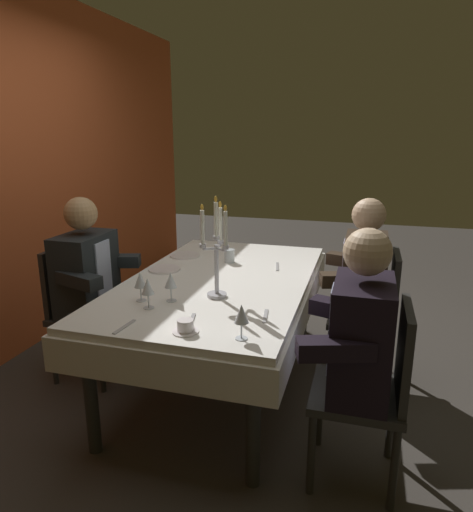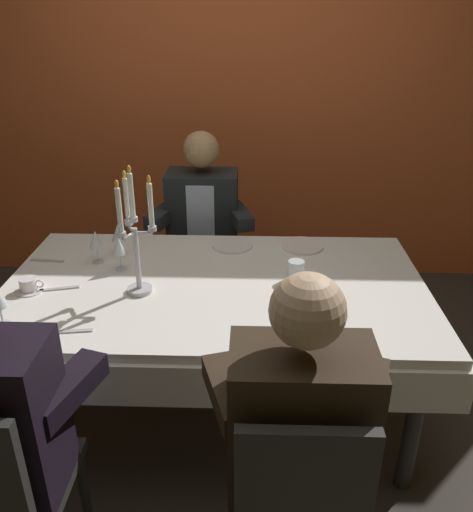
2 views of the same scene
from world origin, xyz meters
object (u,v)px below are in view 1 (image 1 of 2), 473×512
coffee_cup_0 (185,327)px  seated_diner_0 (362,337)px  dining_table (220,296)px  wine_glass_3 (148,287)px  candelabra (216,253)px  wine_glass_2 (140,281)px  seated_diner_2 (365,276)px  wine_glass_0 (171,281)px  water_tumbler_0 (229,256)px  dinner_plate_0 (185,255)px  dinner_plate_1 (164,269)px  wine_glass_1 (241,315)px  seated_diner_1 (85,273)px

coffee_cup_0 → seated_diner_0: seated_diner_0 is taller
dining_table → wine_glass_3: wine_glass_3 is taller
candelabra → wine_glass_2: 0.44m
seated_diner_0 → dining_table: bearing=54.5°
candelabra → seated_diner_2: size_ratio=0.46×
wine_glass_0 → wine_glass_2: bearing=104.8°
water_tumbler_0 → coffee_cup_0: size_ratio=0.71×
dining_table → wine_glass_2: 0.62m
wine_glass_0 → wine_glass_3: same height
wine_glass_2 → dinner_plate_0: bearing=7.6°
coffee_cup_0 → dining_table: bearing=6.9°
wine_glass_3 → dinner_plate_1: bearing=17.9°
dinner_plate_1 → wine_glass_1: 1.17m
candelabra → wine_glass_0: (-0.13, 0.22, -0.14)m
wine_glass_0 → candelabra: bearing=-58.5°
coffee_cup_0 → wine_glass_2: bearing=51.3°
candelabra → wine_glass_3: (-0.26, 0.29, -0.14)m
dinner_plate_0 → dinner_plate_1: (-0.37, -0.00, 0.00)m
dinner_plate_1 → wine_glass_0: bearing=-151.6°
wine_glass_2 → coffee_cup_0: bearing=-128.7°
wine_glass_3 → coffee_cup_0: 0.38m
dinner_plate_1 → coffee_cup_0: 1.01m
coffee_cup_0 → seated_diner_1: seated_diner_1 is taller
wine_glass_2 → seated_diner_1: (0.36, 0.60, -0.12)m
candelabra → water_tumbler_0: bearing=11.1°
seated_diner_0 → seated_diner_1: same height
wine_glass_2 → wine_glass_3: same height
dinner_plate_1 → wine_glass_1: wine_glass_1 is taller
dining_table → wine_glass_0: (-0.46, 0.13, 0.24)m
wine_glass_1 → wine_glass_2: bearing=64.7°
wine_glass_0 → water_tumbler_0: wine_glass_0 is taller
candelabra → dinner_plate_0: bearing=33.7°
wine_glass_0 → wine_glass_2: (-0.04, 0.16, 0.00)m
candelabra → seated_diner_2: 1.05m
candelabra → wine_glass_2: bearing=115.0°
wine_glass_2 → seated_diner_0: size_ratio=0.13×
water_tumbler_0 → wine_glass_1: bearing=-160.7°
coffee_cup_0 → seated_diner_1: 1.19m
wine_glass_2 → water_tumbler_0: 0.90m
dinner_plate_0 → seated_diner_0: (-1.06, -1.30, -0.01)m
wine_glass_2 → seated_diner_2: (0.82, -1.17, -0.12)m
candelabra → seated_diner_0: size_ratio=0.46×
coffee_cup_0 → candelabra: bearing=1.0°
wine_glass_2 → seated_diner_2: bearing=-55.3°
dinner_plate_0 → dinner_plate_1: 0.37m
wine_glass_0 → seated_diner_1: size_ratio=0.13×
wine_glass_1 → water_tumbler_0: size_ratio=1.74×
wine_glass_0 → wine_glass_2: size_ratio=1.00×
wine_glass_0 → wine_glass_2: 0.17m
water_tumbler_0 → seated_diner_1: bearing=120.9°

